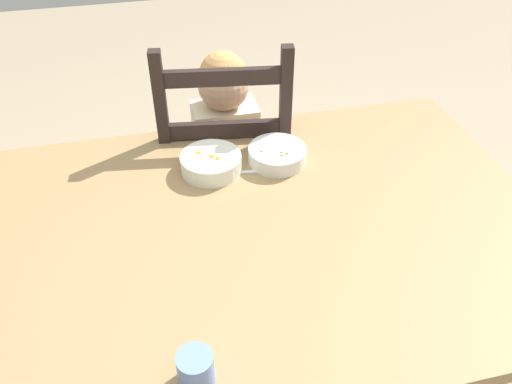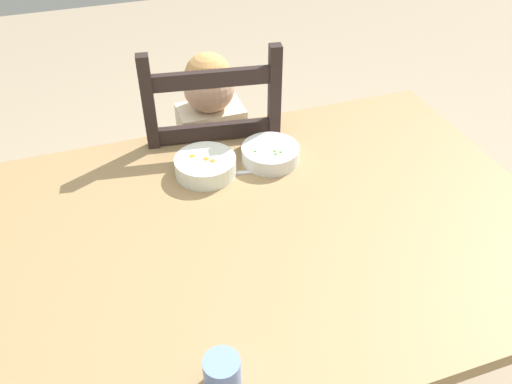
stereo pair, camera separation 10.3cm
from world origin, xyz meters
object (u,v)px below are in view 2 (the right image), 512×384
at_px(bowl_of_carrots, 205,165).
at_px(drinking_cup, 222,373).
at_px(dining_chair, 214,180).
at_px(dining_table, 262,251).
at_px(child_figure, 214,145).
at_px(spoon, 226,174).
at_px(bowl_of_peas, 270,153).

xyz_separation_m(bowl_of_carrots, drinking_cup, (-0.14, -0.67, 0.01)).
bearing_deg(dining_chair, dining_table, -91.24).
distance_m(dining_table, child_figure, 0.56).
relative_size(spoon, drinking_cup, 1.81).
height_order(bowl_of_carrots, spoon, bowl_of_carrots).
bearing_deg(bowl_of_peas, bowl_of_carrots, 179.97).
height_order(dining_table, bowl_of_carrots, bowl_of_carrots).
xyz_separation_m(child_figure, bowl_of_carrots, (-0.10, -0.29, 0.14)).
height_order(dining_table, bowl_of_peas, bowl_of_peas).
distance_m(dining_chair, child_figure, 0.15).
bearing_deg(bowl_of_peas, drinking_cup, -117.00).
height_order(child_figure, drinking_cup, child_figure).
bearing_deg(dining_chair, bowl_of_carrots, -107.20).
height_order(dining_chair, bowl_of_peas, dining_chair).
bearing_deg(bowl_of_peas, dining_chair, 110.07).
distance_m(bowl_of_carrots, drinking_cup, 0.68).
distance_m(child_figure, bowl_of_peas, 0.34).
bearing_deg(spoon, dining_table, -83.91).
height_order(bowl_of_peas, drinking_cup, drinking_cup).
bearing_deg(child_figure, spoon, -98.23).
height_order(dining_chair, bowl_of_carrots, dining_chair).
bearing_deg(child_figure, bowl_of_peas, -71.23).
xyz_separation_m(bowl_of_peas, bowl_of_carrots, (-0.20, 0.00, 0.00)).
distance_m(dining_chair, bowl_of_peas, 0.43).
bearing_deg(dining_chair, child_figure, -15.13).
height_order(dining_table, spoon, spoon).
bearing_deg(dining_chair, bowl_of_peas, -69.93).
height_order(dining_table, drinking_cup, drinking_cup).
bearing_deg(bowl_of_carrots, bowl_of_peas, -0.03).
relative_size(bowl_of_peas, drinking_cup, 2.26).
xyz_separation_m(dining_chair, bowl_of_carrots, (-0.09, -0.29, 0.29)).
relative_size(dining_table, child_figure, 1.58).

